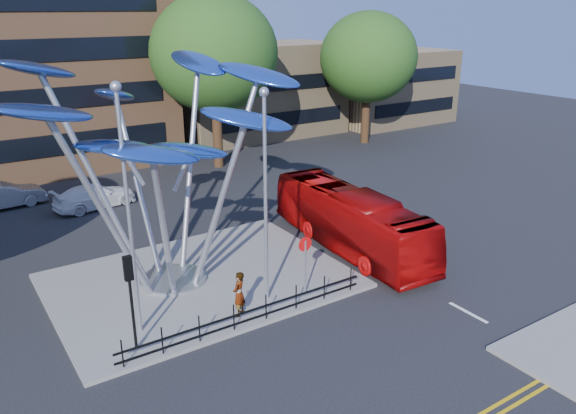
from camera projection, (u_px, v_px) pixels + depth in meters
ground at (299, 341)px, 19.72m from camera, size 120.00×120.00×0.00m
traffic_island at (200, 280)px, 23.89m from camera, size 12.00×9.00×0.15m
low_building_near at (256, 90)px, 50.23m from camera, size 15.00×8.00×8.00m
low_building_far at (387, 86)px, 56.10m from camera, size 12.00×8.00×7.00m
tree_right at (214, 53)px, 38.43m from camera, size 8.80×8.80×12.11m
tree_far at (368, 57)px, 46.02m from camera, size 8.00×8.00×10.81m
leaf_sculpture at (158, 122)px, 21.57m from camera, size 12.72×9.54×9.51m
street_lamp_left at (127, 192)px, 18.32m from camera, size 0.36×0.36×8.80m
street_lamp_right at (265, 179)px, 20.62m from camera, size 0.36×0.36×8.30m
traffic_light_island at (130, 283)px, 18.20m from camera, size 0.28×0.18×3.42m
no_entry_sign_island at (305, 256)px, 22.12m from camera, size 0.60×0.10×2.45m
pedestrian_railing_front at (250, 314)px, 20.35m from camera, size 10.00×0.06×1.00m
red_bus at (351, 220)px, 26.80m from camera, size 3.20×10.58×2.90m
pedestrian at (239, 294)px, 20.81m from camera, size 0.76×0.71×1.75m
parked_car_mid at (2, 196)px, 32.42m from camera, size 4.69×2.02×1.50m
parked_car_right at (95, 196)px, 32.58m from camera, size 4.97×2.68×1.37m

